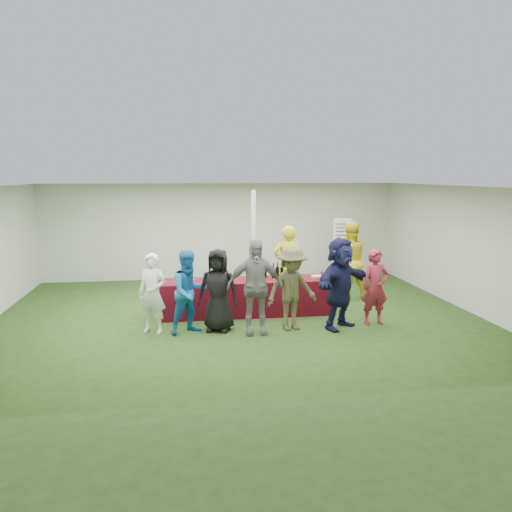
{
  "coord_description": "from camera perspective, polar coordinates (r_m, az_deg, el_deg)",
  "views": [
    {
      "loc": [
        -1.1,
        -10.09,
        2.95
      ],
      "look_at": [
        0.4,
        0.14,
        1.25
      ],
      "focal_mm": 35.0,
      "sensor_mm": 36.0,
      "label": 1
    }
  ],
  "objects": [
    {
      "name": "tent",
      "position": [
        11.52,
        -0.29,
        1.35
      ],
      "size": [
        10.0,
        10.0,
        10.0
      ],
      "color": "white",
      "rests_on": "ground"
    },
    {
      "name": "customer_6",
      "position": [
        10.12,
        13.47,
        -3.48
      ],
      "size": [
        0.57,
        0.4,
        1.5
      ],
      "primitive_type": "imported",
      "rotation": [
        0.0,
        0.0,
        0.08
      ],
      "color": "maroon",
      "rests_on": "ground"
    },
    {
      "name": "customer_4",
      "position": [
        9.52,
        4.11,
        -3.74
      ],
      "size": [
        1.15,
        0.84,
        1.6
      ],
      "primitive_type": "imported",
      "rotation": [
        0.0,
        0.0,
        0.26
      ],
      "color": "#4A4B2B",
      "rests_on": "ground"
    },
    {
      "name": "bar_towel",
      "position": [
        10.9,
        7.08,
        -2.31
      ],
      "size": [
        0.25,
        0.18,
        0.03
      ],
      "primitive_type": "cube",
      "color": "white",
      "rests_on": "serving_table"
    },
    {
      "name": "wine_list_sign",
      "position": [
        13.45,
        9.84,
        2.22
      ],
      "size": [
        0.5,
        0.03,
        1.8
      ],
      "color": "slate",
      "rests_on": "ground"
    },
    {
      "name": "customer_1",
      "position": [
        9.39,
        -7.6,
        -4.09
      ],
      "size": [
        0.94,
        0.86,
        1.57
      ],
      "primitive_type": "imported",
      "rotation": [
        0.0,
        0.0,
        0.45
      ],
      "color": "#1965AF",
      "rests_on": "ground"
    },
    {
      "name": "ground",
      "position": [
        10.57,
        -2.06,
        -6.87
      ],
      "size": [
        60.0,
        60.0,
        0.0
      ],
      "primitive_type": "plane",
      "color": "#284719",
      "rests_on": "ground"
    },
    {
      "name": "customer_5",
      "position": [
        9.69,
        9.61,
        -3.09
      ],
      "size": [
        1.63,
        1.41,
        1.77
      ],
      "primitive_type": "imported",
      "rotation": [
        0.0,
        0.0,
        0.65
      ],
      "color": "#141538",
      "rests_on": "ground"
    },
    {
      "name": "serving_table",
      "position": [
        10.63,
        -1.07,
        -4.68
      ],
      "size": [
        3.6,
        0.8,
        0.75
      ],
      "primitive_type": "cube",
      "color": "maroon",
      "rests_on": "ground"
    },
    {
      "name": "customer_0",
      "position": [
        9.53,
        -11.75,
        -4.19
      ],
      "size": [
        0.65,
        0.55,
        1.51
      ],
      "primitive_type": "imported",
      "rotation": [
        0.0,
        0.0,
        -0.41
      ],
      "color": "white",
      "rests_on": "ground"
    },
    {
      "name": "wine_glasses",
      "position": [
        10.19,
        -5.9,
        -2.54
      ],
      "size": [
        1.17,
        0.13,
        0.16
      ],
      "color": "silver",
      "rests_on": "serving_table"
    },
    {
      "name": "customer_3",
      "position": [
        9.25,
        -0.13,
        -3.51
      ],
      "size": [
        1.05,
        0.44,
        1.79
      ],
      "primitive_type": "imported",
      "rotation": [
        0.0,
        0.0,
        -0.01
      ],
      "color": "gray",
      "rests_on": "ground"
    },
    {
      "name": "customer_2",
      "position": [
        9.46,
        -4.35,
        -3.91
      ],
      "size": [
        0.88,
        0.71,
        1.58
      ],
      "primitive_type": "imported",
      "rotation": [
        0.0,
        0.0,
        -0.3
      ],
      "color": "black",
      "rests_on": "ground"
    },
    {
      "name": "water_bottle",
      "position": [
        10.61,
        -0.78,
        -2.06
      ],
      "size": [
        0.07,
        0.07,
        0.23
      ],
      "color": "silver",
      "rests_on": "serving_table"
    },
    {
      "name": "wine_bottles",
      "position": [
        10.73,
        1.79,
        -1.84
      ],
      "size": [
        0.55,
        0.13,
        0.32
      ],
      "color": "black",
      "rests_on": "serving_table"
    },
    {
      "name": "staff_pourer",
      "position": [
        11.36,
        3.6,
        -1.03
      ],
      "size": [
        0.67,
        0.44,
        1.82
      ],
      "primitive_type": "imported",
      "rotation": [
        0.0,
        0.0,
        3.14
      ],
      "color": "gold",
      "rests_on": "ground"
    },
    {
      "name": "dump_bucket",
      "position": [
        10.66,
        8.04,
        -2.18
      ],
      "size": [
        0.25,
        0.25,
        0.18
      ],
      "primitive_type": "cylinder",
      "color": "slate",
      "rests_on": "serving_table"
    },
    {
      "name": "staff_back",
      "position": [
        12.05,
        10.59,
        -0.5
      ],
      "size": [
        0.98,
        0.81,
        1.85
      ],
      "primitive_type": "imported",
      "rotation": [
        0.0,
        0.0,
        3.27
      ],
      "color": "yellow",
      "rests_on": "ground"
    }
  ]
}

